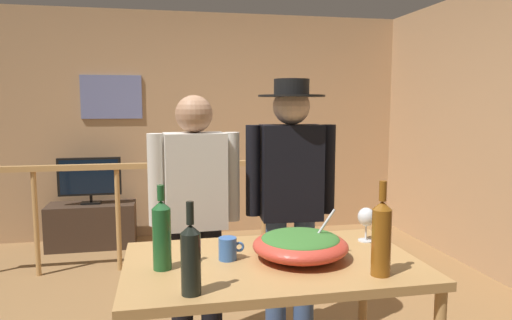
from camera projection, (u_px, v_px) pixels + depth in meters
The scene contains 15 objects.
back_wall at pixel (197, 125), 5.41m from camera, with size 4.92×0.10×2.55m, color tan.
side_wall_right at pixel (491, 132), 4.12m from camera, with size 0.10×3.91×2.55m, color tan.
framed_picture at pixel (112, 97), 5.12m from camera, with size 0.65×0.03×0.48m, color #6A73A8.
stair_railing at pixel (173, 198), 4.31m from camera, with size 2.88×0.10×1.04m.
tv_console at pixel (92, 225), 4.96m from camera, with size 0.90×0.40×0.47m, color #38281E.
flat_screen_tv at pixel (90, 177), 4.87m from camera, with size 0.64×0.12×0.50m.
serving_table at pixel (272, 277), 2.13m from camera, with size 1.32×0.81×0.82m.
salad_bowl at pixel (300, 244), 2.13m from camera, with size 0.44×0.44×0.23m.
wine_glass at pixel (366, 218), 2.40m from camera, with size 0.09×0.09×0.18m.
wine_bottle_amber at pixel (381, 237), 1.91m from camera, with size 0.08×0.08×0.40m.
wine_bottle_green at pixel (162, 234), 1.98m from camera, with size 0.08×0.08×0.37m.
wine_bottle_dark at pixel (191, 258), 1.72m from camera, with size 0.07×0.07×0.35m.
mug_blue at pixel (228, 249), 2.12m from camera, with size 0.12×0.08×0.10m.
person_standing_left at pixel (195, 207), 2.75m from camera, with size 0.54×0.24×1.57m.
person_standing_right at pixel (291, 190), 2.86m from camera, with size 0.56×0.40×1.67m.
Camera 1 is at (-0.41, -2.84, 1.52)m, focal length 32.64 mm.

